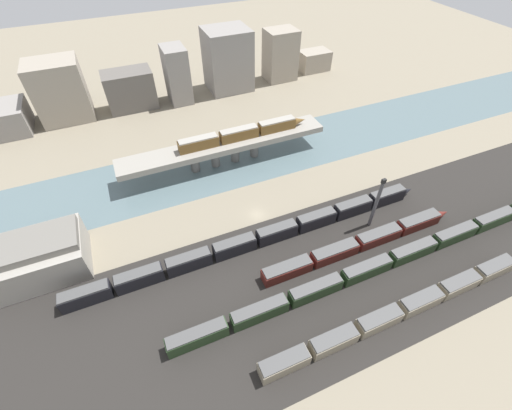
% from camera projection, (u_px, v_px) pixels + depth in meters
% --- Properties ---
extents(ground_plane, '(400.00, 400.00, 0.00)m').
position_uv_depth(ground_plane, '(257.00, 215.00, 92.87)').
color(ground_plane, gray).
extents(railbed_yard, '(280.00, 42.00, 0.01)m').
position_uv_depth(railbed_yard, '(299.00, 285.00, 77.11)').
color(railbed_yard, '#282623').
rests_on(railbed_yard, ground).
extents(river_water, '(320.00, 26.36, 0.01)m').
position_uv_depth(river_water, '(226.00, 162.00, 109.45)').
color(river_water, slate).
rests_on(river_water, ground).
extents(bridge, '(64.87, 8.53, 7.71)m').
position_uv_depth(bridge, '(225.00, 146.00, 105.09)').
color(bridge, gray).
rests_on(bridge, ground).
extents(train_on_bridge, '(41.80, 3.07, 3.52)m').
position_uv_depth(train_on_bridge, '(244.00, 133.00, 104.69)').
color(train_on_bridge, brown).
rests_on(train_on_bridge, bridge).
extents(train_yard_near, '(66.53, 3.12, 3.71)m').
position_uv_depth(train_yard_near, '(405.00, 309.00, 70.91)').
color(train_yard_near, gray).
rests_on(train_yard_near, ground).
extents(train_yard_mid, '(109.41, 2.79, 3.76)m').
position_uv_depth(train_yard_mid, '(395.00, 258.00, 80.08)').
color(train_yard_mid, '#23381E').
rests_on(train_yard_mid, ground).
extents(train_yard_far, '(54.17, 3.18, 3.43)m').
position_uv_depth(train_yard_far, '(362.00, 242.00, 83.76)').
color(train_yard_far, '#5B1E19').
rests_on(train_yard_far, ground).
extents(train_yard_outer, '(93.22, 2.94, 4.10)m').
position_uv_depth(train_yard_outer, '(260.00, 238.00, 84.29)').
color(train_yard_outer, black).
rests_on(train_yard_outer, ground).
extents(warehouse_building, '(20.46, 14.34, 9.95)m').
position_uv_depth(warehouse_building, '(37.00, 257.00, 76.82)').
color(warehouse_building, '#9E998E').
rests_on(warehouse_building, ground).
extents(signal_tower, '(1.00, 0.85, 15.61)m').
position_uv_depth(signal_tower, '(376.00, 203.00, 84.80)').
color(signal_tower, '#4C4C51').
rests_on(signal_tower, ground).
extents(city_block_far_left, '(16.45, 15.77, 9.43)m').
position_uv_depth(city_block_far_left, '(2.00, 120.00, 119.29)').
color(city_block_far_left, gray).
rests_on(city_block_far_left, ground).
extents(city_block_left, '(17.45, 13.97, 21.16)m').
position_uv_depth(city_block_left, '(60.00, 91.00, 121.98)').
color(city_block_left, gray).
rests_on(city_block_left, ground).
extents(city_block_center, '(17.89, 10.75, 14.18)m').
position_uv_depth(city_block_center, '(130.00, 90.00, 130.24)').
color(city_block_center, '#605B56').
rests_on(city_block_center, ground).
extents(city_block_right, '(8.34, 11.69, 20.88)m').
position_uv_depth(city_block_right, '(177.00, 75.00, 131.95)').
color(city_block_right, gray).
rests_on(city_block_right, ground).
extents(city_block_far_right, '(17.47, 15.38, 23.71)m').
position_uv_depth(city_block_far_right, '(228.00, 60.00, 138.93)').
color(city_block_far_right, gray).
rests_on(city_block_far_right, ground).
extents(city_block_tall, '(12.89, 10.63, 20.50)m').
position_uv_depth(city_block_tall, '(280.00, 55.00, 146.73)').
color(city_block_tall, gray).
rests_on(city_block_tall, ground).
extents(city_block_low, '(13.65, 8.97, 8.56)m').
position_uv_depth(city_block_low, '(314.00, 61.00, 157.48)').
color(city_block_low, gray).
rests_on(city_block_low, ground).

